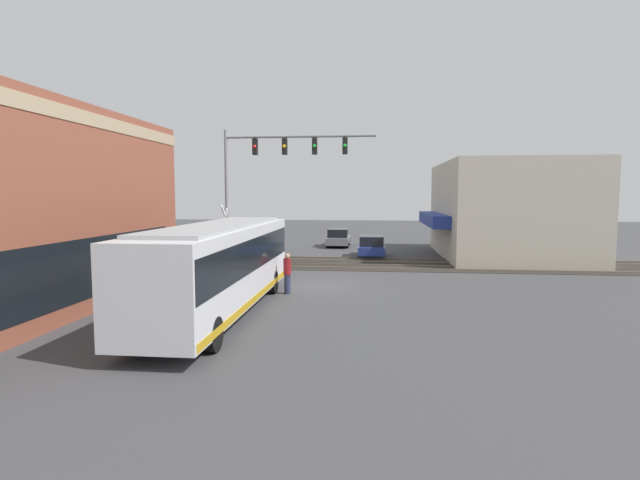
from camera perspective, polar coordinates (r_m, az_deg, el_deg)
ground_plane at (r=23.92m, az=-0.50°, el=-5.26°), size 120.00×120.00×0.00m
shop_building at (r=37.09m, az=20.36°, el=3.23°), size 13.39×9.87×6.54m
city_bus at (r=18.47m, az=-11.35°, el=-2.75°), size 12.26×2.59×3.31m
traffic_signal_gantry at (r=28.32m, az=-5.50°, el=8.58°), size 0.42×8.50×7.96m
crossing_signal at (r=28.57m, az=-10.74°, el=1.01°), size 1.41×1.18×3.81m
rail_track_near at (r=29.80m, az=0.84°, el=-3.11°), size 2.60×60.00×0.15m
rail_track_far at (r=32.96m, az=1.36°, el=-2.30°), size 2.60×60.00×0.15m
parked_car_blue at (r=35.08m, az=5.92°, el=-0.79°), size 4.22×1.82×1.48m
parked_car_grey at (r=41.71m, az=2.12°, el=0.21°), size 4.30×1.82×1.50m
pedestrian_near_bus at (r=21.93m, az=-3.76°, el=-3.80°), size 0.34×0.34×1.79m
pedestrian_at_crossing at (r=28.45m, az=-10.26°, el=-1.88°), size 0.34×0.34×1.71m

